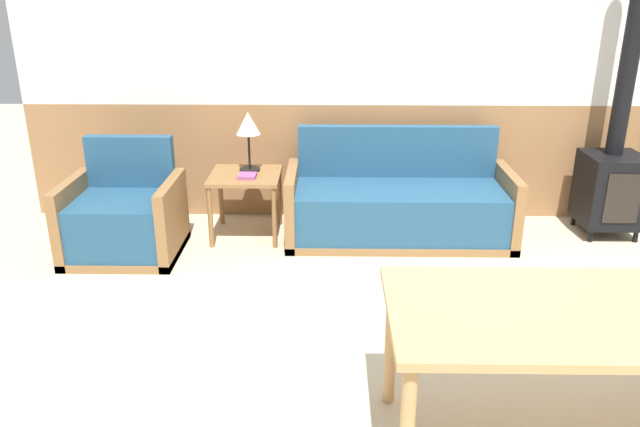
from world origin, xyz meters
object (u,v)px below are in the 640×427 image
side_table (245,184)px  wood_stove (614,162)px  armchair (124,220)px  dining_table (621,324)px  couch (398,207)px  table_lamp (248,127)px

side_table → wood_stove: wood_stove is taller
armchair → side_table: bearing=13.1°
armchair → side_table: size_ratio=1.53×
wood_stove → dining_table: bearing=-112.5°
couch → side_table: size_ratio=3.21×
table_lamp → armchair: bearing=-152.1°
couch → dining_table: size_ratio=0.93×
couch → armchair: 2.22m
couch → dining_table: bearing=-75.1°
armchair → dining_table: armchair is taller
couch → armchair: size_ratio=2.10×
table_lamp → wood_stove: size_ratio=0.20×
wood_stove → armchair: bearing=-172.8°
dining_table → couch: bearing=104.9°
dining_table → wood_stove: (1.11, 2.68, -0.04)m
armchair → table_lamp: table_lamp is taller
armchair → side_table: armchair is taller
table_lamp → side_table: bearing=-105.6°
couch → dining_table: 2.66m
dining_table → side_table: bearing=127.1°
couch → armchair: couch is taller
couch → side_table: 1.29m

